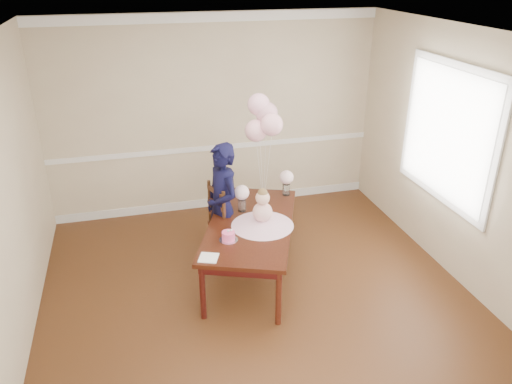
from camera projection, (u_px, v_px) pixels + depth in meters
name	position (u px, v px, depth m)	size (l,w,h in m)	color
floor	(263.00, 309.00, 5.16)	(4.50, 5.00, 0.00)	#371D0D
ceiling	(266.00, 39.00, 4.02)	(4.50, 5.00, 0.02)	white
wall_back	(215.00, 116.00, 6.78)	(4.50, 0.02, 2.70)	tan
wall_right	(475.00, 167.00, 5.11)	(0.02, 5.00, 2.70)	tan
chair_rail_trim	(216.00, 148.00, 6.96)	(4.50, 0.02, 0.07)	white
crown_molding	(211.00, 17.00, 6.23)	(4.50, 0.02, 0.12)	white
baseboard_trim	(218.00, 202.00, 7.32)	(4.50, 0.02, 0.12)	silver
window_frame	(448.00, 134.00, 5.46)	(0.02, 1.66, 1.56)	silver
window_blinds	(446.00, 134.00, 5.45)	(0.01, 1.50, 1.40)	white
dining_table_top	(251.00, 224.00, 5.46)	(0.89, 1.79, 0.04)	black
table_apron	(251.00, 230.00, 5.49)	(0.80, 1.70, 0.09)	black
table_leg_fl	(203.00, 292.00, 4.90)	(0.06, 0.06, 0.62)	black
table_leg_fr	(279.00, 297.00, 4.82)	(0.06, 0.06, 0.62)	black
table_leg_bl	(230.00, 215.00, 6.38)	(0.06, 0.06, 0.62)	black
table_leg_br	(288.00, 218.00, 6.30)	(0.06, 0.06, 0.62)	black
baby_skirt	(262.00, 222.00, 5.38)	(0.68, 0.68, 0.09)	#E3A7C5
baby_torso	(263.00, 212.00, 5.33)	(0.21, 0.21, 0.21)	pink
baby_head	(263.00, 198.00, 5.26)	(0.15, 0.15, 0.15)	beige
baby_hair	(263.00, 193.00, 5.24)	(0.11, 0.11, 0.11)	brown
cake_platter	(229.00, 240.00, 5.11)	(0.20, 0.20, 0.01)	silver
birthday_cake	(228.00, 236.00, 5.09)	(0.13, 0.13, 0.09)	#FF5093
cake_flower_a	(228.00, 231.00, 5.06)	(0.03, 0.03, 0.03)	white
cake_flower_b	(231.00, 230.00, 5.08)	(0.03, 0.03, 0.03)	silver
rose_vase_near	(242.00, 205.00, 5.68)	(0.09, 0.09, 0.14)	silver
roses_near	(242.00, 193.00, 5.61)	(0.17, 0.17, 0.17)	#F7CFD3
rose_vase_far	(286.00, 189.00, 6.07)	(0.09, 0.09, 0.14)	white
roses_far	(286.00, 177.00, 6.00)	(0.17, 0.17, 0.17)	#FFD5D9
napkin	(209.00, 258.00, 4.80)	(0.18, 0.18, 0.01)	white
balloon_weight	(263.00, 203.00, 5.88)	(0.04, 0.04, 0.02)	silver
balloon_a	(256.00, 131.00, 5.52)	(0.25, 0.25, 0.25)	#FFB4C2
balloon_b	(272.00, 125.00, 5.42)	(0.25, 0.25, 0.25)	#FFB4C6
balloon_c	(266.00, 113.00, 5.51)	(0.25, 0.25, 0.25)	#D999AF
balloon_d	(259.00, 104.00, 5.50)	(0.25, 0.25, 0.25)	#F8B0CE
balloon_ribbon_a	(260.00, 173.00, 5.73)	(0.00, 0.00, 0.75)	white
balloon_ribbon_b	(267.00, 171.00, 5.68)	(0.00, 0.00, 0.84)	white
balloon_ribbon_c	(265.00, 165.00, 5.72)	(0.00, 0.00, 0.93)	silver
balloon_ribbon_d	(261.00, 161.00, 5.72)	(0.00, 0.00, 1.02)	white
dining_chair_seat	(232.00, 225.00, 5.88)	(0.43, 0.43, 0.05)	#3A1710
chair_leg_fl	(227.00, 252.00, 5.76)	(0.04, 0.04, 0.42)	black
chair_leg_fr	(252.00, 244.00, 5.93)	(0.04, 0.04, 0.42)	#3D2210
chair_leg_bl	(213.00, 239.00, 6.03)	(0.04, 0.04, 0.42)	#3A1410
chair_leg_br	(238.00, 232.00, 6.20)	(0.04, 0.04, 0.42)	#311C0D
chair_back_post_l	(224.00, 214.00, 5.54)	(0.04, 0.04, 0.54)	#351D0E
chair_back_post_r	(210.00, 202.00, 5.80)	(0.04, 0.04, 0.54)	#321B0D
chair_slat_low	(217.00, 217.00, 5.72)	(0.03, 0.39, 0.05)	#3D1A10
chair_slat_mid	(217.00, 205.00, 5.65)	(0.03, 0.39, 0.05)	#3D1C10
chair_slat_top	(216.00, 192.00, 5.59)	(0.03, 0.39, 0.05)	#371C0F
woman	(222.00, 206.00, 5.66)	(0.54, 0.36, 1.49)	black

